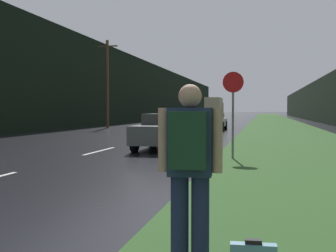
# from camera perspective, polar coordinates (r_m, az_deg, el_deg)

# --- Properties ---
(grass_verge) EXTENTS (6.00, 240.00, 0.02)m
(grass_verge) POSITION_cam_1_polar(r_m,az_deg,el_deg) (41.34, 14.81, 0.02)
(grass_verge) COLOR #2D5123
(grass_verge) RESTS_ON ground_plane
(lane_stripe_c) EXTENTS (0.12, 3.00, 0.01)m
(lane_stripe_c) POSITION_cam_1_polar(r_m,az_deg,el_deg) (15.99, -9.24, -3.35)
(lane_stripe_c) COLOR silver
(lane_stripe_c) RESTS_ON ground_plane
(lane_stripe_d) EXTENTS (0.12, 3.00, 0.01)m
(lane_stripe_d) POSITION_cam_1_polar(r_m,az_deg,el_deg) (22.61, -2.58, -1.69)
(lane_stripe_d) COLOR silver
(lane_stripe_d) RESTS_ON ground_plane
(lane_stripe_e) EXTENTS (0.12, 3.00, 0.01)m
(lane_stripe_e) POSITION_cam_1_polar(r_m,az_deg,el_deg) (29.40, 1.03, -0.78)
(lane_stripe_e) COLOR silver
(lane_stripe_e) RESTS_ON ground_plane
(lane_stripe_f) EXTENTS (0.12, 3.00, 0.01)m
(lane_stripe_f) POSITION_cam_1_polar(r_m,az_deg,el_deg) (36.28, 3.28, -0.22)
(lane_stripe_f) COLOR silver
(lane_stripe_f) RESTS_ON ground_plane
(treeline_far_side) EXTENTS (2.00, 140.00, 8.11)m
(treeline_far_side) POSITION_cam_1_polar(r_m,az_deg,el_deg) (53.91, -5.01, 4.89)
(treeline_far_side) COLOR black
(treeline_far_side) RESTS_ON ground_plane
(treeline_near_side) EXTENTS (2.00, 140.00, 5.28)m
(treeline_near_side) POSITION_cam_1_polar(r_m,az_deg,el_deg) (51.84, 21.09, 3.29)
(treeline_near_side) COLOR black
(treeline_near_side) RESTS_ON ground_plane
(utility_pole_far) EXTENTS (1.80, 0.24, 7.40)m
(utility_pole_far) POSITION_cam_1_polar(r_m,az_deg,el_deg) (36.09, -8.20, 5.83)
(utility_pole_far) COLOR #4C3823
(utility_pole_far) RESTS_ON ground_plane
(stop_sign) EXTENTS (0.65, 0.07, 2.73)m
(stop_sign) POSITION_cam_1_polar(r_m,az_deg,el_deg) (13.32, 8.80, 2.69)
(stop_sign) COLOR slate
(stop_sign) RESTS_ON ground_plane
(hitchhiker_with_backpack) EXTENTS (0.62, 0.44, 1.79)m
(hitchhiker_with_backpack) POSITION_cam_1_polar(r_m,az_deg,el_deg) (4.04, 2.94, -5.19)
(hitchhiker_with_backpack) COLOR #1E2847
(hitchhiker_with_backpack) RESTS_ON ground_plane
(car_passing_near) EXTENTS (1.86, 4.17, 1.39)m
(car_passing_near) POSITION_cam_1_polar(r_m,az_deg,el_deg) (16.42, -0.42, -0.68)
(car_passing_near) COLOR #4C514C
(car_passing_near) RESTS_ON ground_plane
(car_passing_far) EXTENTS (1.98, 4.45, 1.30)m
(car_passing_far) POSITION_cam_1_polar(r_m,az_deg,el_deg) (31.94, 6.03, 0.66)
(car_passing_far) COLOR #BCBCBC
(car_passing_far) RESTS_ON ground_plane
(car_oncoming) EXTENTS (1.86, 4.01, 1.33)m
(car_oncoming) POSITION_cam_1_polar(r_m,az_deg,el_deg) (56.01, 4.34, 1.34)
(car_oncoming) COLOR #BCBCBC
(car_oncoming) RESTS_ON ground_plane
(delivery_truck) EXTENTS (2.63, 8.33, 3.58)m
(delivery_truck) POSITION_cam_1_polar(r_m,az_deg,el_deg) (72.82, 6.30, 2.48)
(delivery_truck) COLOR #6E684F
(delivery_truck) RESTS_ON ground_plane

